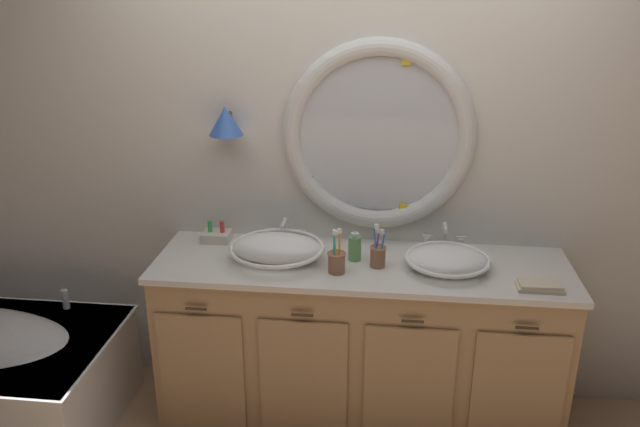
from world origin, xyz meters
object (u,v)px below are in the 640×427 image
Objects in this scene: toothbrush_holder_right at (378,255)px; soap_dispenser at (355,247)px; folded_hand_towel at (540,286)px; sink_basin_right at (447,259)px; toiletry_basket at (217,236)px; toothbrush_holder_left at (337,261)px; sink_basin_left at (277,248)px.

toothbrush_holder_right is 1.48× the size of soap_dispenser.
soap_dispenser is at bearing 165.49° from folded_hand_towel.
toiletry_basket is (-1.18, 0.21, -0.02)m from sink_basin_right.
toothbrush_holder_right is 0.13m from soap_dispenser.
sink_basin_right is 2.02× the size of folded_hand_towel.
toiletry_basket is at bearing 166.73° from folded_hand_towel.
sink_basin_right is 2.79× the size of toiletry_basket.
toiletry_basket is (-0.66, 0.30, -0.03)m from toothbrush_holder_left.
soap_dispenser is (0.37, 0.05, -0.00)m from sink_basin_left.
folded_hand_towel is 1.38× the size of toiletry_basket.
toothbrush_holder_right is (0.49, -0.01, -0.01)m from sink_basin_left.
sink_basin_left is 1.15× the size of sink_basin_right.
sink_basin_right is 0.45m from soap_dispenser.
toiletry_basket is (-0.85, 0.22, -0.03)m from toothbrush_holder_right.
toiletry_basket is (-0.36, 0.21, -0.04)m from sink_basin_left.
toothbrush_holder_right is at bearing -28.53° from soap_dispenser.
toothbrush_holder_right is 1.12× the size of folded_hand_towel.
folded_hand_towel is at bearing -14.51° from soap_dispenser.
sink_basin_left is 0.49m from toothbrush_holder_right.
soap_dispenser is (0.08, 0.15, 0.01)m from toothbrush_holder_left.
sink_basin_left is at bearing -180.00° from sink_basin_right.
soap_dispenser is (-0.11, 0.06, 0.01)m from toothbrush_holder_right.
folded_hand_towel is (0.84, -0.22, -0.05)m from soap_dispenser.
soap_dispenser is at bearing 8.26° from sink_basin_left.
soap_dispenser is 1.04× the size of toiletry_basket.
sink_basin_right is at bearing 0.00° from sink_basin_left.
sink_basin_right is 2.67× the size of soap_dispenser.
sink_basin_right is at bearing 157.66° from folded_hand_towel.
toiletry_basket is (-0.73, 0.15, -0.04)m from soap_dispenser.
toothbrush_holder_left is at bearing -155.71° from toothbrush_holder_right.
soap_dispenser reaches higher than folded_hand_towel.
soap_dispenser is at bearing 151.47° from toothbrush_holder_right.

